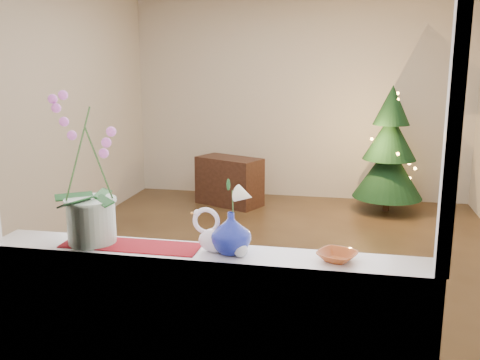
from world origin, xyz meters
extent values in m
plane|color=#342315|center=(0.00, 0.00, 0.00)|extent=(5.00, 5.00, 0.00)
cube|color=beige|center=(0.00, 2.50, 1.35)|extent=(4.50, 0.10, 2.70)
cube|color=beige|center=(0.00, -2.50, 1.35)|extent=(4.50, 0.10, 2.70)
cube|color=beige|center=(-2.25, 0.00, 1.35)|extent=(0.10, 5.00, 2.70)
cube|color=white|center=(0.00, -2.46, 0.44)|extent=(2.20, 0.08, 0.88)
cube|color=white|center=(0.00, -2.37, 0.90)|extent=(2.20, 0.26, 0.04)
cube|color=maroon|center=(-0.38, -2.37, 0.92)|extent=(0.70, 0.20, 0.01)
imported|color=navy|center=(0.13, -2.37, 1.04)|extent=(0.24, 0.24, 0.23)
sphere|color=silver|center=(0.19, -2.41, 0.95)|extent=(0.09, 0.09, 0.07)
imported|color=#9B431A|center=(0.64, -2.37, 0.94)|extent=(0.20, 0.20, 0.04)
cube|color=black|center=(-0.83, 1.86, 0.31)|extent=(0.93, 0.72, 0.62)
camera|label=1|loc=(0.66, -4.75, 1.82)|focal=40.00mm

